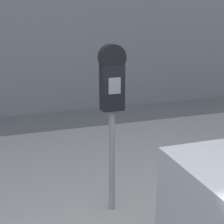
% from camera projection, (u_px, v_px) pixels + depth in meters
% --- Properties ---
extents(sidewalk, '(24.00, 2.80, 0.14)m').
position_uv_depth(sidewalk, '(118.00, 168.00, 3.74)').
color(sidewalk, '#9E9B96').
rests_on(sidewalk, ground_plane).
extents(parking_meter, '(0.21, 0.13, 1.46)m').
position_uv_depth(parking_meter, '(112.00, 93.00, 2.52)').
color(parking_meter, gray).
rests_on(parking_meter, sidewalk).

